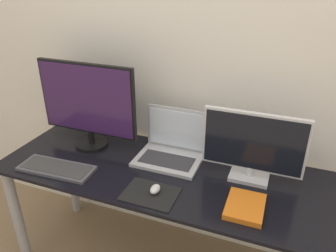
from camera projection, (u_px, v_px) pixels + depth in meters
wall_back at (193, 53)px, 1.79m from camera, size 7.00×0.05×2.50m
desk at (167, 191)px, 1.76m from camera, size 1.81×0.64×0.71m
monitor_left at (87, 104)px, 1.84m from camera, size 0.59×0.19×0.50m
monitor_right at (253, 146)px, 1.57m from camera, size 0.49×0.13×0.36m
laptop at (172, 147)px, 1.81m from camera, size 0.35×0.26×0.27m
keyboard at (57, 168)px, 1.72m from camera, size 0.41×0.17×0.02m
mousepad at (150, 194)px, 1.54m from camera, size 0.25×0.19×0.00m
mouse at (155, 189)px, 1.54m from camera, size 0.04×0.07×0.03m
book at (245, 206)px, 1.44m from camera, size 0.17×0.21×0.03m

